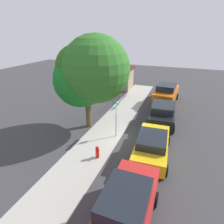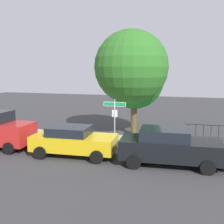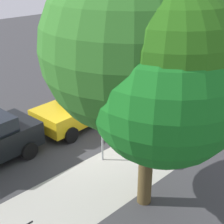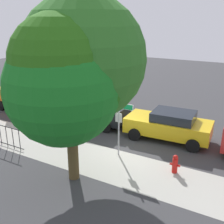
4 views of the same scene
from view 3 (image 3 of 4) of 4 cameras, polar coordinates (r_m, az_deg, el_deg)
ground_plane at (r=12.30m, az=-2.34°, el=-7.22°), size 60.00×60.00×0.00m
sidewalk_strip at (r=10.44m, az=-5.70°, el=-14.06°), size 24.00×2.60×0.00m
street_sign at (r=11.04m, az=-1.76°, el=-0.20°), size 1.33×0.07×2.66m
shade_tree at (r=8.33m, az=6.33°, el=8.58°), size 4.64×5.51×6.85m
car_red at (r=17.28m, az=7.44°, el=6.23°), size 4.20×1.97×2.08m
car_yellow at (r=14.22m, az=-5.12°, el=1.04°), size 4.34×2.21×1.52m
fire_hydrant at (r=13.36m, az=7.33°, el=-2.70°), size 0.42×0.22×0.78m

